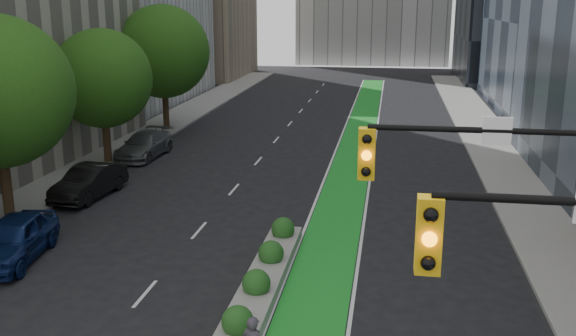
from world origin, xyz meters
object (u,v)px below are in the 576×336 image
(median_planter, at_px, (263,278))
(parked_car_left_mid, at_px, (89,182))
(parked_car_left_near, at_px, (13,239))
(parked_car_left_far, at_px, (144,145))

(median_planter, relative_size, parked_car_left_mid, 2.17)
(parked_car_left_near, height_order, parked_car_left_mid, parked_car_left_near)
(parked_car_left_near, distance_m, parked_car_left_far, 16.03)
(parked_car_left_mid, bearing_deg, parked_car_left_far, 98.95)
(median_planter, relative_size, parked_car_left_far, 1.98)
(median_planter, xyz_separation_m, parked_car_left_far, (-10.70, 16.83, 0.38))
(parked_car_left_mid, height_order, parked_car_left_far, parked_car_left_mid)
(median_planter, bearing_deg, parked_car_left_near, 174.83)
(parked_car_left_mid, relative_size, parked_car_left_far, 0.91)
(median_planter, height_order, parked_car_left_near, parked_car_left_near)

